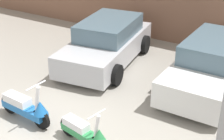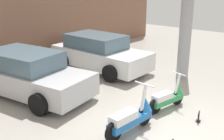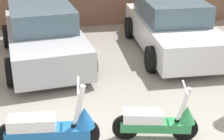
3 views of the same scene
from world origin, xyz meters
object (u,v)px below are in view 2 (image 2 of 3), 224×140
(placard_near_right_scooter, at_px, (199,117))
(support_column_side, at_px, (185,33))
(scooter_front_left, at_px, (132,117))
(car_rear_left, at_px, (29,74))
(scooter_front_right, at_px, (169,97))
(car_rear_center, at_px, (99,53))

(placard_near_right_scooter, relative_size, support_column_side, 0.08)
(scooter_front_left, distance_m, car_rear_left, 3.89)
(scooter_front_left, distance_m, scooter_front_right, 1.70)
(car_rear_center, bearing_deg, scooter_front_left, -38.60)
(car_rear_left, xyz_separation_m, placard_near_right_scooter, (1.70, -4.89, -0.55))
(scooter_front_left, distance_m, support_column_side, 4.69)
(car_rear_left, bearing_deg, car_rear_center, 83.70)
(scooter_front_right, bearing_deg, scooter_front_left, -169.92)
(scooter_front_right, height_order, car_rear_center, car_rear_center)
(scooter_front_left, xyz_separation_m, support_column_side, (4.42, 0.90, 1.28))
(car_rear_left, bearing_deg, placard_near_right_scooter, 11.22)
(car_rear_left, bearing_deg, scooter_front_left, -5.10)
(scooter_front_right, bearing_deg, car_rear_center, 80.37)
(support_column_side, bearing_deg, placard_near_right_scooter, -146.60)
(scooter_front_right, distance_m, support_column_side, 3.16)
(car_rear_left, xyz_separation_m, car_rear_center, (3.40, 0.10, 0.00))
(scooter_front_left, xyz_separation_m, car_rear_left, (-0.20, 3.87, 0.27))
(scooter_front_left, bearing_deg, car_rear_left, 97.27)
(scooter_front_right, bearing_deg, support_column_side, 29.85)
(placard_near_right_scooter, distance_m, support_column_side, 3.82)
(scooter_front_right, height_order, support_column_side, support_column_side)
(scooter_front_right, height_order, placard_near_right_scooter, scooter_front_right)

